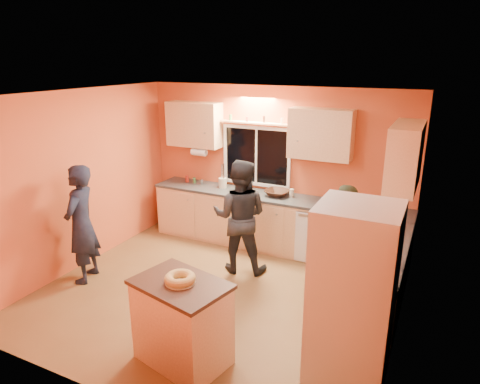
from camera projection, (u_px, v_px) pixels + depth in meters
The scene contains 14 objects.
ground at pixel (216, 295), 5.69m from camera, with size 4.50×4.50×0.00m, color brown.
room_shell at pixel (238, 171), 5.50m from camera, with size 4.54×4.04×2.61m.
back_counter at pixel (267, 221), 7.01m from camera, with size 4.23×0.62×0.90m.
right_counter at pixel (377, 279), 5.17m from camera, with size 0.62×1.84×0.90m.
refrigerator at pixel (352, 297), 3.95m from camera, with size 0.72×0.70×1.80m, color silver.
island at pixel (182, 322), 4.33m from camera, with size 1.06×0.83×0.91m.
bundt_pastry at pixel (180, 278), 4.18m from camera, with size 0.31×0.31×0.09m, color tan.
person_left at pixel (81, 224), 5.85m from camera, with size 0.61×0.40×1.67m, color black.
person_center at pixel (240, 217), 6.13m from camera, with size 0.81×0.63×1.67m, color black.
person_right at pixel (342, 246), 5.27m from camera, with size 0.92×0.38×1.58m, color #373D27.
mixing_bowl at pixel (277, 193), 6.83m from camera, with size 0.38×0.38×0.09m, color black.
utensil_crock at pixel (223, 183), 7.24m from camera, with size 0.14×0.14×0.17m, color beige.
potted_plant at pixel (366, 261), 4.32m from camera, with size 0.27×0.24×0.30m, color gray.
red_box at pixel (391, 224), 5.58m from camera, with size 0.16×0.12×0.07m, color #B42B1B.
Camera 1 is at (2.46, -4.38, 3.02)m, focal length 32.00 mm.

